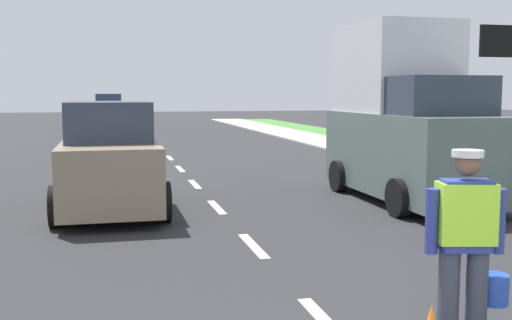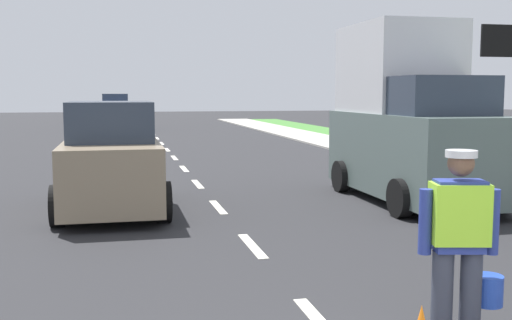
# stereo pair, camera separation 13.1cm
# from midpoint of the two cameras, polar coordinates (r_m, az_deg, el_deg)

# --- Properties ---
(ground_plane) EXTENTS (96.00, 96.00, 0.00)m
(ground_plane) POSITION_cam_midpoint_polar(r_m,az_deg,el_deg) (23.68, -8.15, 1.00)
(ground_plane) COLOR #28282B
(lane_center_line) EXTENTS (0.14, 46.40, 0.01)m
(lane_center_line) POSITION_cam_midpoint_polar(r_m,az_deg,el_deg) (27.85, -8.85, 1.78)
(lane_center_line) COLOR silver
(lane_center_line) RESTS_ON ground
(road_worker) EXTENTS (0.77, 0.38, 1.67)m
(road_worker) POSITION_cam_midpoint_polar(r_m,az_deg,el_deg) (5.48, 19.14, -6.85)
(road_worker) COLOR #383D4C
(road_worker) RESTS_ON ground
(delivery_truck) EXTENTS (2.16, 4.60, 3.54)m
(delivery_truck) POSITION_cam_midpoint_polar(r_m,az_deg,el_deg) (12.63, 14.39, 3.65)
(delivery_truck) COLOR slate
(delivery_truck) RESTS_ON ground
(car_oncoming_third) EXTENTS (1.92, 4.04, 2.09)m
(car_oncoming_third) POSITION_cam_midpoint_polar(r_m,az_deg,el_deg) (37.91, -12.82, 4.32)
(car_oncoming_third) COLOR #1E4799
(car_oncoming_third) RESTS_ON ground
(car_oncoming_lead) EXTENTS (1.92, 3.80, 1.98)m
(car_oncoming_lead) POSITION_cam_midpoint_polar(r_m,az_deg,el_deg) (11.40, -12.95, -0.06)
(car_oncoming_lead) COLOR gray
(car_oncoming_lead) RESTS_ON ground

